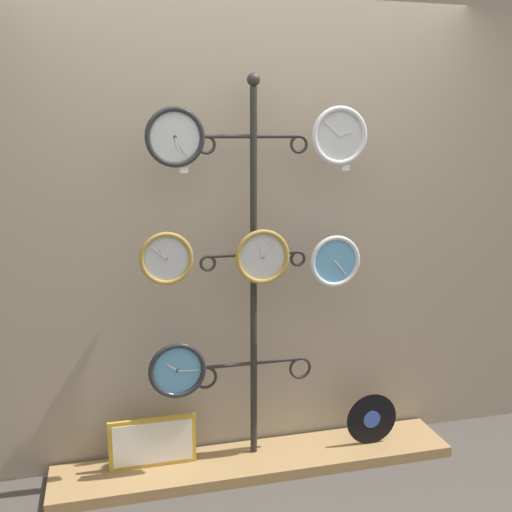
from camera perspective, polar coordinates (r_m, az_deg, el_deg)
name	(u,v)px	position (r m, az deg, el deg)	size (l,w,h in m)	color
ground_plane	(274,504)	(3.23, 1.71, -22.50)	(12.00, 12.00, 0.00)	#47423D
shop_wall	(246,210)	(3.25, -0.92, 4.39)	(4.40, 0.04, 2.80)	gray
low_shelf	(256,461)	(3.50, 0.04, -18.97)	(2.20, 0.36, 0.06)	#9E7A4C
display_stand	(254,345)	(3.27, -0.22, -8.51)	(0.66, 0.38, 2.10)	#282623
clock_top_left	(175,137)	(2.90, -7.73, 11.16)	(0.29, 0.04, 0.29)	silver
clock_top_right	(339,136)	(3.10, 7.94, 11.27)	(0.30, 0.04, 0.30)	silver
clock_middle_left	(166,258)	(2.94, -8.54, -0.23)	(0.26, 0.04, 0.26)	silver
clock_middle_center	(262,257)	(3.06, 0.61, -0.06)	(0.29, 0.04, 0.29)	silver
clock_middle_right	(335,261)	(3.19, 7.52, -0.49)	(0.28, 0.04, 0.28)	#60A8DB
clock_bottom_left	(177,370)	(3.12, -7.50, -10.74)	(0.30, 0.04, 0.30)	#60A8DB
vinyl_record	(372,419)	(3.59, 10.96, -15.01)	(0.30, 0.01, 0.30)	black
picture_frame	(153,442)	(3.37, -9.81, -17.10)	(0.46, 0.02, 0.28)	gold
price_tag_upper	(184,170)	(2.91, -6.87, 8.11)	(0.04, 0.00, 0.03)	white
price_tag_mid	(346,168)	(3.12, 8.55, 8.30)	(0.04, 0.00, 0.03)	white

